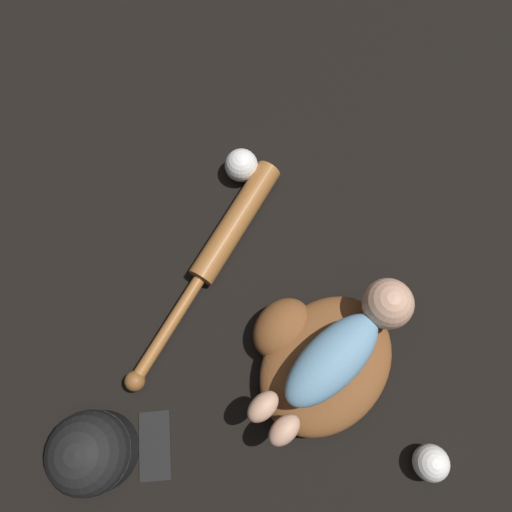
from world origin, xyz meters
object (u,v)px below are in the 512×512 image
object	(u,v)px
baseball_cap	(92,452)
baseball_glove	(319,358)
baby_figure	(345,347)
baseball_bat	(222,244)
baseball	(241,165)
baseball_spare	(431,463)

from	to	relation	value
baseball_cap	baseball_glove	bearing A→B (deg)	-13.67
baseball_glove	baby_figure	xyz separation A→B (m)	(0.04, -0.01, 0.08)
baseball_glove	baseball_cap	xyz separation A→B (m)	(-0.43, 0.10, 0.02)
baby_figure	baseball_bat	bearing A→B (deg)	99.37
baseball_glove	baseball	distance (m)	0.44
baseball_glove	baseball	size ratio (longest dim) A/B	4.61
baseball_bat	baseball_glove	bearing A→B (deg)	-87.02
baseball_glove	baseball_cap	size ratio (longest dim) A/B	1.54
baseball_glove	baseball_cap	world-z (taller)	baseball_cap
baseball_glove	baby_figure	bearing A→B (deg)	-19.81
baseball_bat	baseball_spare	world-z (taller)	baseball_spare
baseball_bat	baseball_cap	distance (m)	0.46
baby_figure	baseball_cap	distance (m)	0.48
baseball_bat	baseball_cap	bearing A→B (deg)	-154.34
baseball_spare	baseball	bearing A→B (deg)	84.40
baby_figure	baseball	distance (m)	0.45
baseball_glove	baseball_spare	world-z (taller)	baseball_glove
baseball_glove	baby_figure	world-z (taller)	baby_figure
baseball_bat	baseball_spare	bearing A→B (deg)	-83.26
baseball_spare	baby_figure	bearing A→B (deg)	93.41
baby_figure	baseball	bearing A→B (deg)	79.29
baseball	baseball_spare	distance (m)	0.69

